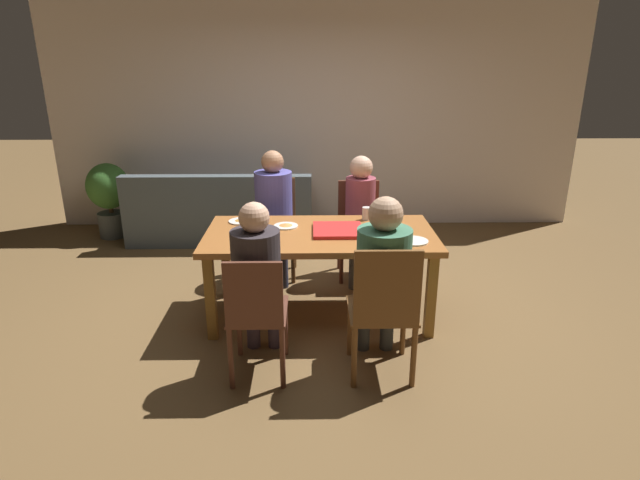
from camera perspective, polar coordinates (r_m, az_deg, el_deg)
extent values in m
plane|color=brown|center=(4.47, 0.02, -8.11)|extent=(20.00, 20.00, 0.00)
cube|color=silver|center=(6.61, -0.38, 13.98)|extent=(6.56, 0.12, 2.88)
cube|color=#A15F2C|center=(4.19, 0.02, 0.54)|extent=(1.85, 0.95, 0.05)
cube|color=olive|center=(4.04, -11.96, -6.26)|extent=(0.07, 0.07, 0.69)
cube|color=olive|center=(4.07, 12.11, -6.08)|extent=(0.07, 0.07, 0.69)
cube|color=olive|center=(4.74, -10.28, -2.21)|extent=(0.07, 0.07, 0.69)
cube|color=olive|center=(4.77, 10.11, -2.08)|extent=(0.07, 0.07, 0.69)
cylinder|color=brown|center=(3.84, -8.91, -9.50)|extent=(0.04, 0.04, 0.45)
cylinder|color=brown|center=(3.81, -3.83, -9.55)|extent=(0.04, 0.04, 0.45)
cylinder|color=brown|center=(3.50, -9.80, -12.73)|extent=(0.04, 0.04, 0.45)
cylinder|color=brown|center=(3.46, -4.15, -12.83)|extent=(0.04, 0.04, 0.45)
cube|color=brown|center=(3.53, -6.82, -7.82)|extent=(0.39, 0.46, 0.02)
cube|color=brown|center=(3.24, -7.34, -5.99)|extent=(0.37, 0.03, 0.43)
cylinder|color=#413444|center=(3.93, -7.41, -8.57)|extent=(0.10, 0.10, 0.47)
cylinder|color=#413444|center=(3.91, -5.06, -8.59)|extent=(0.10, 0.10, 0.47)
cube|color=#413444|center=(3.66, -6.60, -5.77)|extent=(0.29, 0.34, 0.11)
cylinder|color=#322B2F|center=(3.40, -7.03, -3.09)|extent=(0.32, 0.32, 0.51)
sphere|color=#DDA785|center=(3.29, -7.27, 2.47)|extent=(0.20, 0.20, 0.20)
cylinder|color=brown|center=(3.81, 3.30, -9.56)|extent=(0.04, 0.04, 0.45)
cylinder|color=brown|center=(3.86, 9.16, -9.41)|extent=(0.04, 0.04, 0.45)
cylinder|color=brown|center=(3.47, 3.78, -12.75)|extent=(0.04, 0.04, 0.45)
cylinder|color=brown|center=(3.52, 10.26, -12.52)|extent=(0.04, 0.04, 0.45)
cube|color=brown|center=(3.54, 6.78, -7.74)|extent=(0.44, 0.45, 0.02)
cube|color=brown|center=(3.24, 7.44, -5.33)|extent=(0.42, 0.03, 0.50)
cylinder|color=#383B3D|center=(3.88, 4.80, -8.82)|extent=(0.10, 0.10, 0.47)
cylinder|color=#383B3D|center=(3.90, 7.41, -8.76)|extent=(0.10, 0.10, 0.47)
cube|color=#383B3D|center=(3.65, 6.52, -5.85)|extent=(0.32, 0.29, 0.11)
cylinder|color=#407659|center=(3.41, 6.99, -2.96)|extent=(0.36, 0.36, 0.52)
sphere|color=tan|center=(3.29, 7.24, 2.85)|extent=(0.22, 0.22, 0.22)
cylinder|color=brown|center=(4.97, -2.98, -2.36)|extent=(0.04, 0.04, 0.45)
cylinder|color=brown|center=(5.00, -7.18, -2.37)|extent=(0.04, 0.04, 0.45)
cylinder|color=brown|center=(5.33, -2.85, -0.80)|extent=(0.04, 0.04, 0.45)
cylinder|color=brown|center=(5.36, -6.76, -0.82)|extent=(0.04, 0.04, 0.45)
cube|color=brown|center=(5.08, -5.02, 0.90)|extent=(0.42, 0.45, 0.02)
cube|color=brown|center=(5.21, -4.95, 4.24)|extent=(0.40, 0.03, 0.48)
cylinder|color=#2D2E40|center=(4.89, -4.13, -2.66)|extent=(0.10, 0.10, 0.47)
cylinder|color=#2D2E40|center=(4.90, -6.19, -2.66)|extent=(0.10, 0.10, 0.47)
cube|color=#2D2E40|center=(4.92, -5.15, 1.00)|extent=(0.32, 0.30, 0.11)
cylinder|color=#5451A6|center=(4.99, -5.13, 4.47)|extent=(0.36, 0.36, 0.54)
sphere|color=#AE7856|center=(4.91, -5.25, 8.56)|extent=(0.21, 0.21, 0.21)
cylinder|color=brown|center=(5.00, 6.60, -2.35)|extent=(0.04, 0.04, 0.45)
cylinder|color=brown|center=(4.96, 2.37, -2.39)|extent=(0.04, 0.04, 0.45)
cylinder|color=brown|center=(5.35, 6.09, -0.84)|extent=(0.04, 0.04, 0.45)
cylinder|color=brown|center=(5.31, 2.14, -0.87)|extent=(0.04, 0.04, 0.45)
cube|color=brown|center=(5.07, 4.37, 0.87)|extent=(0.42, 0.44, 0.02)
cube|color=brown|center=(5.19, 4.23, 4.08)|extent=(0.40, 0.03, 0.46)
cylinder|color=#41413F|center=(4.87, 5.45, -2.77)|extent=(0.10, 0.10, 0.47)
cylinder|color=#41413F|center=(4.86, 3.79, -2.79)|extent=(0.10, 0.10, 0.47)
cube|color=#41413F|center=(4.90, 4.55, 0.94)|extent=(0.26, 0.32, 0.11)
cylinder|color=#954150|center=(4.98, 4.45, 4.15)|extent=(0.29, 0.29, 0.48)
sphere|color=#DEAC8D|center=(4.91, 4.56, 7.97)|extent=(0.22, 0.22, 0.22)
cube|color=red|center=(4.19, 1.96, 1.10)|extent=(0.40, 0.40, 0.03)
cylinder|color=white|center=(4.50, -8.70, 2.06)|extent=(0.21, 0.21, 0.01)
cone|color=#C58232|center=(4.49, -8.71, 2.23)|extent=(0.10, 0.10, 0.02)
cylinder|color=white|center=(4.03, 10.25, -0.10)|extent=(0.23, 0.23, 0.01)
cylinder|color=white|center=(4.33, -3.79, 1.55)|extent=(0.20, 0.20, 0.01)
cone|color=#D78842|center=(4.32, -3.79, 1.73)|extent=(0.11, 0.11, 0.02)
cylinder|color=white|center=(4.10, -7.54, 0.39)|extent=(0.23, 0.23, 0.01)
cone|color=#CA7F2F|center=(4.09, -7.55, 0.58)|extent=(0.12, 0.12, 0.02)
cylinder|color=silver|center=(4.51, 5.13, 2.93)|extent=(0.07, 0.07, 0.11)
cylinder|color=#DAC061|center=(3.89, 6.69, 0.35)|extent=(0.08, 0.08, 0.13)
cube|color=#4A5458|center=(6.39, -10.54, 2.20)|extent=(2.13, 0.90, 0.42)
cube|color=#4A5458|center=(5.93, -11.34, 4.99)|extent=(2.13, 0.16, 0.42)
cube|color=#4A5458|center=(6.54, -19.10, 4.57)|extent=(0.20, 0.85, 0.18)
cube|color=#4A5458|center=(6.22, -1.87, 4.91)|extent=(0.20, 0.85, 0.18)
cylinder|color=#4F5757|center=(6.79, -21.81, 1.61)|extent=(0.33, 0.33, 0.30)
cylinder|color=brown|center=(6.73, -22.04, 3.35)|extent=(0.05, 0.05, 0.13)
ellipsoid|color=#407B32|center=(6.67, -22.32, 5.51)|extent=(0.49, 0.49, 0.54)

